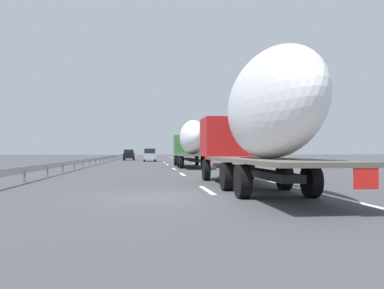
{
  "coord_description": "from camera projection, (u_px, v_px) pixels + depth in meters",
  "views": [
    {
      "loc": [
        -12.25,
        0.41,
        1.44
      ],
      "look_at": [
        17.75,
        -3.08,
        1.98
      ],
      "focal_mm": 36.19,
      "sensor_mm": 36.0,
      "label": 1
    }
  ],
  "objects": [
    {
      "name": "ground_plane",
      "position": [
        150.0,
        162.0,
        51.91
      ],
      "size": [
        260.0,
        260.0,
        0.0
      ],
      "primitive_type": "plane",
      "color": "#424247"
    },
    {
      "name": "lane_stripe_0",
      "position": [
        207.0,
        190.0,
        14.38
      ],
      "size": [
        3.2,
        0.2,
        0.01
      ],
      "primitive_type": "cube",
      "color": "white",
      "rests_on": "ground_plane"
    },
    {
      "name": "lane_stripe_1",
      "position": [
        182.0,
        174.0,
        24.39
      ],
      "size": [
        3.2,
        0.2,
        0.01
      ],
      "primitive_type": "cube",
      "color": "white",
      "rests_on": "ground_plane"
    },
    {
      "name": "lane_stripe_2",
      "position": [
        174.0,
        169.0,
        31.89
      ],
      "size": [
        3.2,
        0.2,
        0.01
      ],
      "primitive_type": "cube",
      "color": "white",
      "rests_on": "ground_plane"
    },
    {
      "name": "lane_stripe_3",
      "position": [
        167.0,
        165.0,
        42.04
      ],
      "size": [
        3.2,
        0.2,
        0.01
      ],
      "primitive_type": "cube",
      "color": "white",
      "rests_on": "ground_plane"
    },
    {
      "name": "lane_stripe_4",
      "position": [
        165.0,
        163.0,
        49.14
      ],
      "size": [
        3.2,
        0.2,
        0.01
      ],
      "primitive_type": "cube",
      "color": "white",
      "rests_on": "ground_plane"
    },
    {
      "name": "lane_stripe_5",
      "position": [
        160.0,
        160.0,
        66.2
      ],
      "size": [
        3.2,
        0.2,
        0.01
      ],
      "primitive_type": "cube",
      "color": "white",
      "rests_on": "ground_plane"
    },
    {
      "name": "edge_line_right",
      "position": [
        187.0,
        161.0,
        57.51
      ],
      "size": [
        110.0,
        0.2,
        0.01
      ],
      "primitive_type": "cube",
      "color": "white",
      "rests_on": "ground_plane"
    },
    {
      "name": "truck_lead",
      "position": [
        191.0,
        141.0,
        35.47
      ],
      "size": [
        12.36,
        2.55,
        4.22
      ],
      "color": "#387038",
      "rests_on": "ground_plane"
    },
    {
      "name": "truck_trailing",
      "position": [
        259.0,
        117.0,
        13.96
      ],
      "size": [
        13.72,
        2.55,
        4.75
      ],
      "color": "#B21919",
      "rests_on": "ground_plane"
    },
    {
      "name": "car_silver_hatch",
      "position": [
        150.0,
        155.0,
        56.55
      ],
      "size": [
        4.27,
        1.79,
        1.85
      ],
      "color": "#ADB2B7",
      "rests_on": "ground_plane"
    },
    {
      "name": "car_black_suv",
      "position": [
        129.0,
        155.0,
        64.47
      ],
      "size": [
        4.18,
        1.77,
        1.77
      ],
      "color": "black",
      "rests_on": "ground_plane"
    },
    {
      "name": "car_red_compact",
      "position": [
        148.0,
        153.0,
        99.04
      ],
      "size": [
        4.05,
        1.85,
        1.95
      ],
      "color": "red",
      "rests_on": "ground_plane"
    },
    {
      "name": "road_sign",
      "position": [
        193.0,
        148.0,
        59.58
      ],
      "size": [
        0.1,
        0.9,
        2.92
      ],
      "color": "gray",
      "rests_on": "ground_plane"
    },
    {
      "name": "tree_0",
      "position": [
        222.0,
        136.0,
        63.66
      ],
      "size": [
        2.74,
        2.74,
        6.71
      ],
      "color": "#472D19",
      "rests_on": "ground_plane"
    },
    {
      "name": "tree_1",
      "position": [
        194.0,
        143.0,
        97.57
      ],
      "size": [
        2.51,
        2.51,
        5.84
      ],
      "color": "#472D19",
      "rests_on": "ground_plane"
    },
    {
      "name": "tree_2",
      "position": [
        266.0,
        133.0,
        42.62
      ],
      "size": [
        2.51,
        2.51,
        5.32
      ],
      "color": "#472D19",
      "rests_on": "ground_plane"
    },
    {
      "name": "guardrail_median",
      "position": [
        107.0,
        158.0,
        54.21
      ],
      "size": [
        94.0,
        0.1,
        0.76
      ],
      "color": "#9EA0A5",
      "rests_on": "ground_plane"
    }
  ]
}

